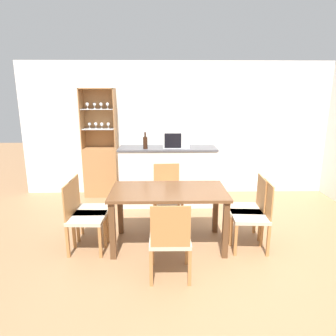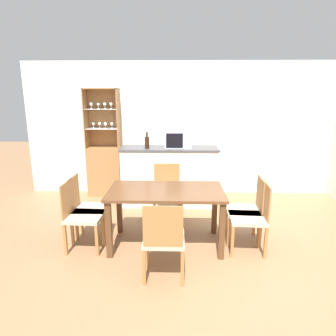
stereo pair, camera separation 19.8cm
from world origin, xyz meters
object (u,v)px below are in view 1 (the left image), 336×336
dining_chair_side_left_near (83,217)px  dining_chair_side_right_far (248,208)px  dining_chair_side_left_far (88,209)px  display_cabinet (101,164)px  microwave (176,139)px  wine_bottle (145,142)px  dining_chair_head_far (167,194)px  dining_chair_head_near (170,239)px  dining_chair_side_right_near (253,215)px  dining_table (169,198)px

dining_chair_side_left_near → dining_chair_side_right_far: 2.16m
dining_chair_side_left_far → display_cabinet: bearing=-174.7°
dining_chair_side_left_far → dining_chair_side_left_near: same height
microwave → wine_bottle: bearing=-165.4°
dining_chair_side_left_far → dining_chair_head_far: (1.07, 0.62, 0.00)m
wine_bottle → dining_chair_head_near: bearing=-80.3°
dining_chair_side_right_near → dining_chair_head_near: (-1.07, -0.62, 0.00)m
microwave → wine_bottle: (-0.53, -0.14, -0.03)m
dining_chair_head_far → dining_chair_side_left_far: bearing=26.2°
dining_chair_head_near → dining_chair_side_right_far: size_ratio=1.00×
dining_chair_head_near → microwave: bearing=86.2°
dining_chair_side_right_near → microwave: (-0.91, 1.65, 0.73)m
dining_chair_side_left_far → dining_chair_side_left_near: (0.00, -0.24, 0.00)m
dining_chair_side_left_far → dining_chair_side_left_near: size_ratio=1.00×
dining_chair_head_near → wine_bottle: 2.28m
dining_chair_side_right_near → wine_bottle: (-1.44, 1.51, 0.70)m
dining_chair_head_near → wine_bottle: wine_bottle is taller
display_cabinet → dining_chair_head_far: display_cabinet is taller
dining_chair_side_right_near → dining_chair_side_right_far: same height
dining_chair_side_right_near → dining_chair_side_left_far: bearing=86.6°
microwave → wine_bottle: 0.55m
display_cabinet → wine_bottle: (0.90, -0.64, 0.52)m
display_cabinet → dining_table: bearing=-58.0°
display_cabinet → dining_chair_side_right_far: display_cabinet is taller
dining_chair_side_left_near → dining_chair_head_near: (1.07, -0.62, 0.00)m
display_cabinet → dining_table: display_cabinet is taller
display_cabinet → dining_chair_side_left_near: 2.16m
display_cabinet → dining_chair_head_far: size_ratio=2.31×
dining_table → dining_chair_side_left_far: 1.10m
dining_chair_side_right_far → microwave: microwave is taller
display_cabinet → dining_chair_head_far: (1.26, -1.28, -0.18)m
dining_table → dining_chair_side_left_near: 1.10m
dining_chair_head_near → display_cabinet: bearing=114.9°
display_cabinet → dining_chair_side_right_far: 3.02m
dining_chair_head_near → wine_bottle: size_ratio=3.15×
dining_chair_side_left_near → display_cabinet: bearing=-172.7°
dining_chair_side_right_near → display_cabinet: bearing=50.6°
dining_chair_side_left_near → dining_chair_head_near: same height
dining_chair_side_left_far → microwave: size_ratio=1.99×
dining_chair_side_left_near → microwave: size_ratio=1.99×
dining_chair_side_left_far → wine_bottle: 1.61m
microwave → dining_chair_head_near: bearing=-94.1°
microwave → dining_table: bearing=-96.1°
dining_table → dining_chair_side_right_far: dining_chair_side_right_far is taller
dining_table → dining_chair_side_left_near: dining_chair_side_left_near is taller
dining_chair_head_far → dining_chair_side_left_near: 1.38m
dining_chair_side_right_near → dining_chair_side_right_far: 0.24m
dining_chair_head_far → wine_bottle: 1.02m
dining_chair_side_right_near → microwave: microwave is taller
dining_chair_head_near → dining_table: bearing=90.3°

